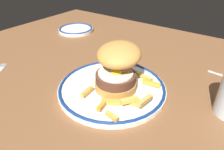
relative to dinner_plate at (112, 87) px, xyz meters
The scene contains 5 objects.
ground_plane 7.37cm from the dinner_plate, 38.18° to the left, with size 145.42×102.73×4.00cm, color brown.
dinner_plate is the anchor object (origin of this frame).
burger 6.49cm from the dinner_plate, 21.01° to the left, with size 12.62×13.23×11.68cm.
fries_pile 4.14cm from the dinner_plate, ahead, with size 18.79×20.45×2.20cm.
side_plate 47.90cm from the dinner_plate, 145.52° to the left, with size 15.22×15.22×1.60cm.
Camera 1 is at (19.86, -39.08, 31.09)cm, focal length 32.65 mm.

